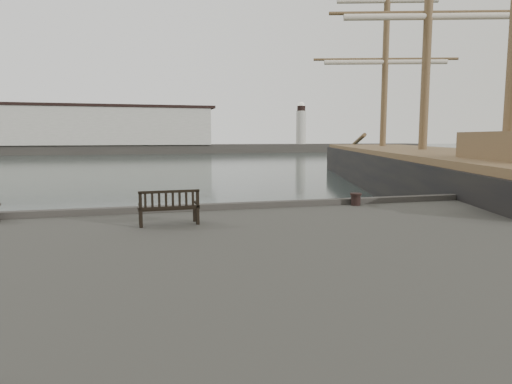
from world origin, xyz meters
TOP-DOWN VIEW (x-y plane):
  - ground at (0.00, 0.00)m, footprint 400.00×400.00m
  - breakwater at (-4.56, 92.00)m, footprint 140.00×9.50m
  - bench at (-1.42, -2.21)m, footprint 1.52×0.58m
  - bollard_right at (4.65, -0.50)m, footprint 0.45×0.45m
  - tall_ship_main at (17.82, 14.74)m, footprint 20.92×43.29m

SIDE VIEW (x-z plane):
  - ground at x=0.00m, z-range 0.00..0.00m
  - tall_ship_main at x=17.82m, z-range -15.21..16.81m
  - bollard_right at x=4.65m, z-range 1.56..1.96m
  - bench at x=-1.42m, z-range 1.40..2.26m
  - breakwater at x=-4.56m, z-range -1.80..10.40m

